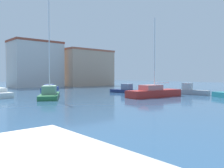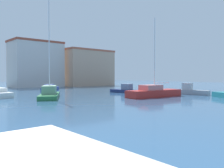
{
  "view_description": "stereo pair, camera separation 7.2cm",
  "coord_description": "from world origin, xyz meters",
  "px_view_note": "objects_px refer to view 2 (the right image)",
  "views": [
    {
      "loc": [
        -1.7,
        -7.82,
        2.76
      ],
      "look_at": [
        20.17,
        16.64,
        1.58
      ],
      "focal_mm": 37.14,
      "sensor_mm": 36.0,
      "label": 1
    },
    {
      "loc": [
        -1.65,
        -7.87,
        2.76
      ],
      "look_at": [
        20.17,
        16.64,
        1.58
      ],
      "focal_mm": 37.14,
      "sensor_mm": 36.0,
      "label": 2
    }
  ],
  "objects_px": {
    "sailboat_red_distant_north": "(154,92)",
    "motorboat_navy_center_channel": "(127,90)",
    "sailboat_green_mid_harbor": "(50,93)",
    "motorboat_blue_outer_mooring": "(50,88)",
    "motorboat_grey_distant_east": "(191,91)"
  },
  "relations": [
    {
      "from": "motorboat_navy_center_channel",
      "to": "sailboat_green_mid_harbor",
      "type": "relative_size",
      "value": 0.47
    },
    {
      "from": "sailboat_red_distant_north",
      "to": "motorboat_grey_distant_east",
      "type": "height_order",
      "value": "sailboat_red_distant_north"
    },
    {
      "from": "motorboat_grey_distant_east",
      "to": "motorboat_blue_outer_mooring",
      "type": "xyz_separation_m",
      "value": [
        -10.96,
        22.36,
        -0.12
      ]
    },
    {
      "from": "sailboat_red_distant_north",
      "to": "motorboat_blue_outer_mooring",
      "type": "height_order",
      "value": "sailboat_red_distant_north"
    },
    {
      "from": "sailboat_green_mid_harbor",
      "to": "motorboat_blue_outer_mooring",
      "type": "bearing_deg",
      "value": 63.04
    },
    {
      "from": "sailboat_red_distant_north",
      "to": "motorboat_grey_distant_east",
      "type": "distance_m",
      "value": 7.25
    },
    {
      "from": "motorboat_blue_outer_mooring",
      "to": "sailboat_green_mid_harbor",
      "type": "bearing_deg",
      "value": -116.96
    },
    {
      "from": "motorboat_grey_distant_east",
      "to": "motorboat_blue_outer_mooring",
      "type": "distance_m",
      "value": 24.91
    },
    {
      "from": "motorboat_grey_distant_east",
      "to": "motorboat_navy_center_channel",
      "type": "distance_m",
      "value": 9.81
    },
    {
      "from": "motorboat_navy_center_channel",
      "to": "motorboat_blue_outer_mooring",
      "type": "distance_m",
      "value": 15.1
    },
    {
      "from": "sailboat_red_distant_north",
      "to": "motorboat_navy_center_channel",
      "type": "bearing_deg",
      "value": 70.3
    },
    {
      "from": "sailboat_red_distant_north",
      "to": "motorboat_blue_outer_mooring",
      "type": "distance_m",
      "value": 21.52
    },
    {
      "from": "motorboat_blue_outer_mooring",
      "to": "motorboat_grey_distant_east",
      "type": "bearing_deg",
      "value": -63.88
    },
    {
      "from": "sailboat_green_mid_harbor",
      "to": "motorboat_navy_center_channel",
      "type": "bearing_deg",
      "value": -1.62
    },
    {
      "from": "motorboat_grey_distant_east",
      "to": "motorboat_navy_center_channel",
      "type": "height_order",
      "value": "motorboat_grey_distant_east"
    }
  ]
}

